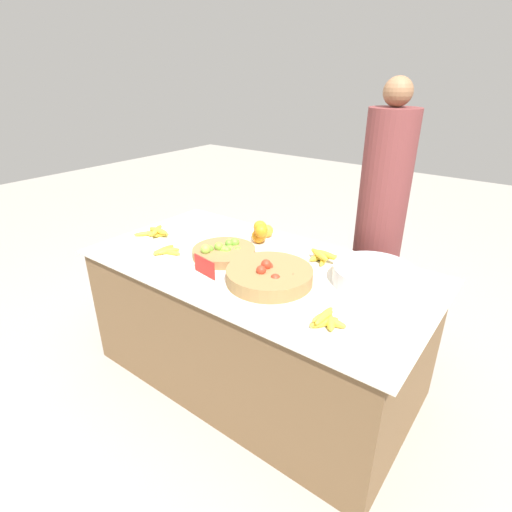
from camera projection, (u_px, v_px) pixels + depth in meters
name	position (u px, v px, depth m)	size (l,w,h in m)	color
ground_plane	(256.00, 373.00, 2.43)	(12.00, 12.00, 0.00)	#A39E93
market_table	(256.00, 322.00, 2.28)	(1.85, 0.96, 0.74)	brown
lime_bowl	(224.00, 251.00, 2.21)	(0.35, 0.35, 0.09)	olive
tomato_basket	(269.00, 275.00, 1.94)	(0.42, 0.42, 0.11)	olive
orange_pile	(262.00, 232.00, 2.39)	(0.14, 0.21, 0.14)	orange
metal_bowl	(373.00, 276.00, 1.91)	(0.39, 0.39, 0.09)	silver
price_sign	(205.00, 267.00, 1.99)	(0.16, 0.03, 0.09)	red
banana_bunch_middle_right	(327.00, 320.00, 1.61)	(0.14, 0.15, 0.06)	gold
banana_bunch_middle_left	(155.00, 232.00, 2.48)	(0.21, 0.18, 0.06)	gold
banana_bunch_back_center	(322.00, 256.00, 2.15)	(0.19, 0.17, 0.06)	gold
banana_bunch_front_center	(166.00, 251.00, 2.25)	(0.15, 0.15, 0.03)	gold
vendor_person	(379.00, 231.00, 2.47)	(0.29, 0.29, 1.65)	brown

